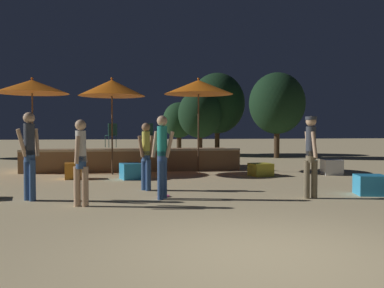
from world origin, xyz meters
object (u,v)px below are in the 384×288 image
object	(u,v)px
cube_seat_4	(371,185)
person_1	(162,154)
background_tree_2	(200,114)
cube_seat_1	(261,170)
patio_umbrella_2	(32,87)
cube_seat_3	(73,171)
cube_seat_5	(332,167)
person_3	(146,155)
person_4	(311,152)
background_tree_3	(217,103)
bistro_chair_1	(112,133)
frisbee_disc	(164,196)
person_0	(81,160)
cube_seat_0	(131,171)
background_tree_1	(179,120)
background_tree_4	(277,103)
patio_umbrella_0	(112,88)
bistro_chair_0	(150,133)
person_2	(29,152)
patio_umbrella_1	(198,87)

from	to	relation	value
cube_seat_4	person_1	distance (m)	4.73
background_tree_2	cube_seat_1	bearing A→B (deg)	-90.12
patio_umbrella_2	cube_seat_3	size ratio (longest dim) A/B	5.99
cube_seat_5	person_3	xyz separation A→B (m)	(-6.17, -2.59, 0.61)
patio_umbrella_2	person_3	world-z (taller)	patio_umbrella_2
person_4	background_tree_3	size ratio (longest dim) A/B	0.37
patio_umbrella_2	cube_seat_3	distance (m)	3.43
bistro_chair_1	frisbee_disc	bearing A→B (deg)	71.79
cube_seat_3	background_tree_3	distance (m)	13.62
person_4	bistro_chair_1	xyz separation A→B (m)	(-4.26, 7.74, 0.35)
cube_seat_5	background_tree_2	size ratio (longest dim) A/B	0.18
person_3	cube_seat_3	bearing A→B (deg)	-1.85
frisbee_disc	person_4	bearing A→B (deg)	-13.78
cube_seat_1	person_0	bearing A→B (deg)	-138.48
cube_seat_3	cube_seat_0	bearing A→B (deg)	-11.02
background_tree_1	background_tree_4	size ratio (longest dim) A/B	0.70
cube_seat_4	cube_seat_5	world-z (taller)	cube_seat_5
patio_umbrella_0	patio_umbrella_2	xyz separation A→B (m)	(-2.57, 0.51, 0.05)
bistro_chair_0	background_tree_2	bearing A→B (deg)	42.76
frisbee_disc	bistro_chair_1	bearing A→B (deg)	99.84
cube_seat_1	person_2	size ratio (longest dim) A/B	0.40
patio_umbrella_2	cube_seat_5	xyz separation A→B (m)	(9.59, -1.83, -2.62)
cube_seat_5	bistro_chair_0	distance (m)	6.39
cube_seat_1	bistro_chair_1	size ratio (longest dim) A/B	0.80
cube_seat_5	person_2	distance (m)	9.40
person_3	bistro_chair_0	world-z (taller)	bistro_chair_0
cube_seat_0	bistro_chair_0	size ratio (longest dim) A/B	0.79
cube_seat_1	cube_seat_4	bearing A→B (deg)	-74.38
person_1	person_3	xyz separation A→B (m)	(-0.25, 1.36, -0.10)
patio_umbrella_0	person_0	bearing A→B (deg)	-94.90
person_1	bistro_chair_1	distance (m)	7.41
person_1	frisbee_disc	world-z (taller)	person_1
cube_seat_4	background_tree_4	bearing A→B (deg)	78.57
cube_seat_1	background_tree_4	distance (m)	9.20
person_2	person_3	distance (m)	2.68
patio_umbrella_1	cube_seat_0	size ratio (longest dim) A/B	4.59
cube_seat_4	person_1	world-z (taller)	person_1
person_4	background_tree_2	bearing A→B (deg)	90.24
patio_umbrella_0	person_1	world-z (taller)	patio_umbrella_0
patio_umbrella_0	background_tree_2	world-z (taller)	background_tree_2
cube_seat_4	person_0	bearing A→B (deg)	-176.41
cube_seat_3	patio_umbrella_2	bearing A→B (deg)	130.85
cube_seat_5	background_tree_3	bearing A→B (deg)	95.59
person_1	person_3	size ratio (longest dim) A/B	1.08
person_3	cube_seat_4	bearing A→B (deg)	-144.97
patio_umbrella_2	background_tree_2	bearing A→B (deg)	49.59
background_tree_4	background_tree_1	bearing A→B (deg)	138.25
person_0	background_tree_1	bearing A→B (deg)	-85.18
background_tree_3	bistro_chair_1	bearing A→B (deg)	-126.11
cube_seat_1	background_tree_1	bearing A→B (deg)	94.22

